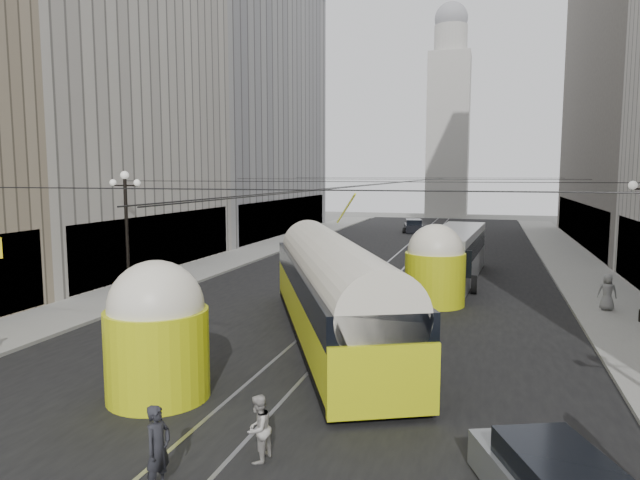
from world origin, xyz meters
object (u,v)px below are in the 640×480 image
Objects in this scene: pedestrian_crossing_a at (158,449)px; streetcar at (333,289)px; pedestrian_crossing_b at (258,429)px; city_bus at (455,252)px; pedestrian_sidewalk_right at (607,292)px.

streetcar is at bearing 4.43° from pedestrian_crossing_a.
city_bus is at bearing -177.66° from pedestrian_crossing_b.
streetcar is 10.05× the size of pedestrian_sidewalk_right.
pedestrian_crossing_a is at bearing -31.74° from pedestrian_crossing_b.
streetcar reaches higher than pedestrian_sidewalk_right.
streetcar is 14.70m from city_bus.
streetcar is at bearing 38.57° from pedestrian_sidewalk_right.
pedestrian_sidewalk_right is at bearing 158.77° from pedestrian_crossing_b.
pedestrian_sidewalk_right is (10.99, 7.55, -0.97)m from streetcar.
pedestrian_crossing_b is 0.90× the size of pedestrian_sidewalk_right.
pedestrian_sidewalk_right is (7.20, -6.65, -0.67)m from city_bus.
city_bus reaches higher than pedestrian_sidewalk_right.
city_bus reaches higher than pedestrian_crossing_b.
pedestrian_crossing_a is (-4.34, -25.46, -0.77)m from city_bus.
streetcar is at bearing -104.93° from city_bus.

